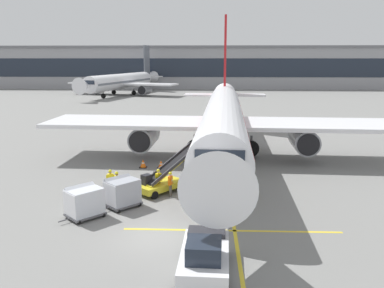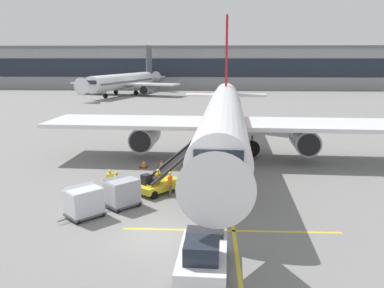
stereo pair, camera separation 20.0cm
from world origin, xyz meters
TOP-DOWN VIEW (x-y plane):
  - ground_plane at (0.00, 0.00)m, footprint 600.00×600.00m
  - parked_airplane at (4.12, 17.13)m, footprint 33.04×42.44m
  - belt_loader at (-0.45, 7.40)m, footprint 4.48×4.77m
  - baggage_cart_lead at (-2.71, 4.35)m, footprint 2.54×2.55m
  - baggage_cart_second at (-4.58, 2.53)m, footprint 2.54×2.55m
  - pushback_tug at (2.61, -3.52)m, footprint 2.30×4.49m
  - ground_crew_by_loader at (0.19, 6.38)m, footprint 0.30×0.57m
  - ground_crew_by_carts at (-4.02, 6.78)m, footprint 0.55×0.34m
  - ground_crew_marshaller at (-0.70, 7.03)m, footprint 0.43×0.46m
  - ground_crew_wingwalker at (-3.46, 6.32)m, footprint 0.40×0.50m
  - safety_cone_engine_keepout at (-2.84, 13.63)m, footprint 0.64×0.64m
  - safety_cone_wingtip at (-1.26, 13.43)m, footprint 0.63×0.63m
  - apron_guidance_line_lead_in at (4.22, 16.35)m, footprint 0.20×110.00m
  - apron_guidance_line_stop_bar at (4.09, 0.95)m, footprint 12.00×0.20m
  - terminal_building at (-9.31, 106.75)m, footprint 133.28×14.41m
  - distant_airplane at (-18.71, 80.81)m, footprint 28.43×37.12m

SIDE VIEW (x-z plane):
  - ground_plane at x=0.00m, z-range 0.00..0.00m
  - apron_guidance_line_lead_in at x=4.22m, z-range 0.00..0.01m
  - apron_guidance_line_stop_bar at x=4.09m, z-range 0.00..0.01m
  - safety_cone_wingtip at x=-1.26m, z-range -0.01..0.70m
  - safety_cone_engine_keepout at x=-2.84m, z-range -0.01..0.72m
  - pushback_tug at x=2.61m, z-range -0.09..1.74m
  - belt_loader at x=-0.45m, z-range -0.65..2.39m
  - ground_crew_by_loader at x=0.19m, z-range 0.13..1.87m
  - ground_crew_by_carts at x=-4.02m, z-range 0.13..1.87m
  - ground_crew_marshaller at x=-0.70m, z-range 0.13..1.87m
  - ground_crew_wingwalker at x=-3.46m, z-range 0.13..1.87m
  - baggage_cart_lead at x=-2.71m, z-range 0.04..1.96m
  - baggage_cart_second at x=-4.58m, z-range 0.04..1.96m
  - distant_airplane at x=-18.71m, z-range -2.95..9.58m
  - parked_airplane at x=4.12m, z-range -3.47..11.02m
  - terminal_building at x=-9.31m, z-range -0.05..12.54m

